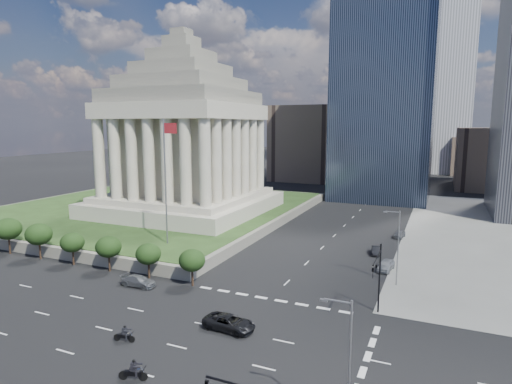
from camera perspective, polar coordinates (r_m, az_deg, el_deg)
The scene contains 19 objects.
ground at distance 134.61m, azimuth 15.67°, elevation -0.35°, with size 500.00×500.00×0.00m, color black.
plaza_terrace at distance 105.24m, azimuth -13.74°, elevation -2.30°, with size 66.00×70.00×1.80m, color #646156.
plaza_lawn at distance 105.06m, azimuth -13.76°, elevation -1.79°, with size 64.00×68.00×0.10m, color #233917.
war_memorial at distance 95.31m, azimuth -9.61°, elevation 9.10°, with size 34.00×34.00×39.00m, color #A59E8B, non-canonical shape.
flagpole at distance 69.06m, azimuth -11.90°, elevation 2.26°, with size 2.52×0.24×20.00m.
tree_row at distance 72.78m, azimuth -25.17°, elevation -6.18°, with size 53.00×4.00×6.00m, color black, non-canonical shape.
midrise_glass at distance 128.08m, azimuth 16.82°, elevation 12.62°, with size 26.00×26.00×60.00m, color black.
building_filler_ne at distance 162.67m, azimuth 28.61°, elevation 3.99°, with size 20.00×30.00×20.00m, color brown.
building_filler_nw at distance 168.90m, azimuth 7.18°, elevation 6.51°, with size 24.00×30.00×28.00m, color brown.
traffic_signal_ne at distance 48.38m, azimuth 15.91°, elevation -10.30°, with size 0.30×5.74×8.00m.
street_lamp_south at distance 30.29m, azimuth 12.03°, elevation -21.48°, with size 2.13×0.22×10.00m.
street_lamp_north at distance 58.94m, azimuth 18.27°, elevation -6.52°, with size 2.13×0.22×10.00m.
pickup_truck at distance 46.08m, azimuth -3.59°, elevation -17.00°, with size 5.55×2.56×1.54m, color black.
suv_grey at distance 59.17m, azimuth -15.40°, elevation -11.36°, with size 1.98×4.87×1.41m, color #4F5256.
parked_sedan_near at distance 65.67m, azimuth 16.93°, elevation -9.32°, with size 1.83×4.55×1.55m, color #919499.
parked_sedan_mid at distance 73.02m, azimuth 15.67°, elevation -7.54°, with size 3.77×1.31×1.24m, color black.
parked_sedan_far at distance 84.85m, azimuth 18.57°, elevation -5.34°, with size 1.62×4.03×1.37m, color #55575C.
motorcycle_lead at distance 39.50m, azimuth -16.09°, elevation -21.81°, with size 2.51×0.68×1.87m, color black, non-canonical shape.
motorcycle_trail at distance 45.64m, azimuth -17.18°, elevation -17.57°, with size 2.25×0.61×1.68m, color black, non-canonical shape.
Camera 1 is at (18.22, -31.72, 20.89)m, focal length 30.00 mm.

